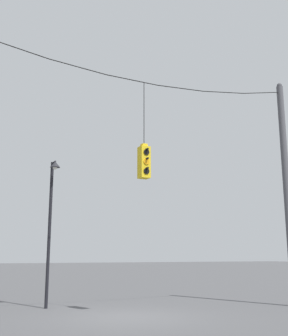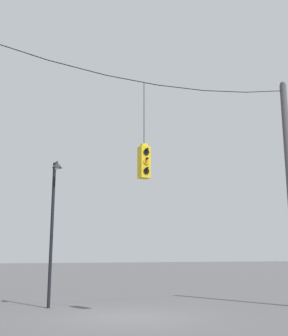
% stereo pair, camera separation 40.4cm
% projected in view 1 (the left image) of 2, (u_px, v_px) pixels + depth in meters
% --- Properties ---
extents(ground_plane, '(200.00, 200.00, 0.00)m').
position_uv_depth(ground_plane, '(128.00, 317.00, 13.11)').
color(ground_plane, '#4C4C4F').
extents(utility_pole_right, '(0.27, 0.27, 9.05)m').
position_uv_depth(utility_pole_right, '(287.00, 189.00, 16.90)').
color(utility_pole_right, '#4C4C51').
rests_on(utility_pole_right, ground_plane).
extents(span_wire, '(13.76, 0.03, 0.85)m').
position_uv_depth(span_wire, '(133.00, 73.00, 14.58)').
color(span_wire, black).
extents(traffic_light_near_right_pole, '(0.34, 0.46, 3.40)m').
position_uv_depth(traffic_light_near_right_pole, '(144.00, 162.00, 14.13)').
color(traffic_light_near_right_pole, yellow).
extents(street_lamp, '(0.38, 0.67, 5.44)m').
position_uv_depth(street_lamp, '(51.00, 209.00, 15.87)').
color(street_lamp, black).
rests_on(street_lamp, ground_plane).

